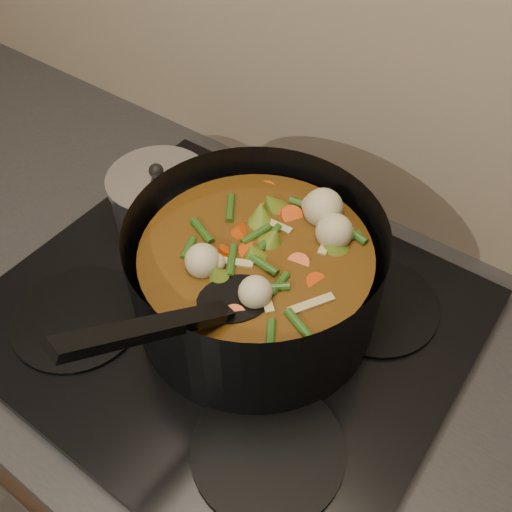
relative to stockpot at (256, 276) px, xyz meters
The scene contains 4 objects.
counter 0.55m from the stockpot, 141.82° to the right, with size 2.64×0.64×0.91m.
stovetop 0.09m from the stockpot, 141.82° to the right, with size 0.62×0.54×0.03m.
stockpot is the anchor object (origin of this frame).
saucepan 0.22m from the stockpot, 166.69° to the left, with size 0.15×0.15×0.12m.
Camera 1 is at (0.31, 1.57, 1.57)m, focal length 40.00 mm.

